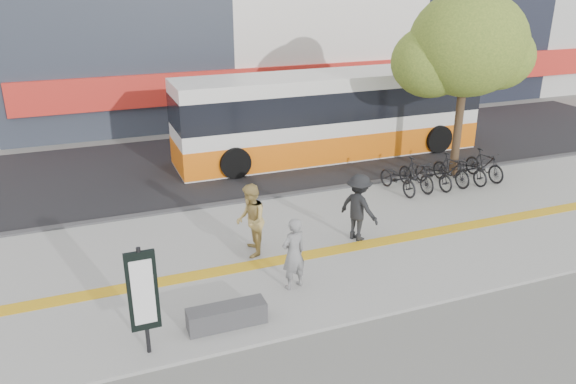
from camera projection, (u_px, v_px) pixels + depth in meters
name	position (u px, v px, depth m)	size (l,w,h in m)	color
ground	(320.00, 277.00, 13.35)	(120.00, 120.00, 0.00)	slate
sidewalk	(297.00, 249.00, 14.63)	(40.00, 7.00, 0.08)	gray
tactile_strip	(304.00, 256.00, 14.18)	(40.00, 0.45, 0.01)	gold
street	(223.00, 163.00, 21.15)	(40.00, 8.00, 0.06)	black
curb	(255.00, 200.00, 17.66)	(40.00, 0.25, 0.14)	#323234
bench	(227.00, 316.00, 11.33)	(1.60, 0.45, 0.45)	#323234
signboard	(143.00, 293.00, 10.14)	(0.55, 0.10, 2.20)	black
street_tree	(464.00, 46.00, 18.27)	(4.40, 3.80, 6.31)	#3E2B1C
bus	(330.00, 117.00, 21.55)	(11.91, 2.82, 3.17)	silver
bicycle_row	(442.00, 172.00, 18.68)	(4.18, 1.84, 1.03)	black
seated_woman	(293.00, 254.00, 12.48)	(0.62, 0.41, 1.70)	black
pedestrian_tan	(251.00, 220.00, 13.95)	(0.91, 0.71, 1.86)	tan
pedestrian_dark	(359.00, 207.00, 14.77)	(1.18, 0.68, 1.83)	black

